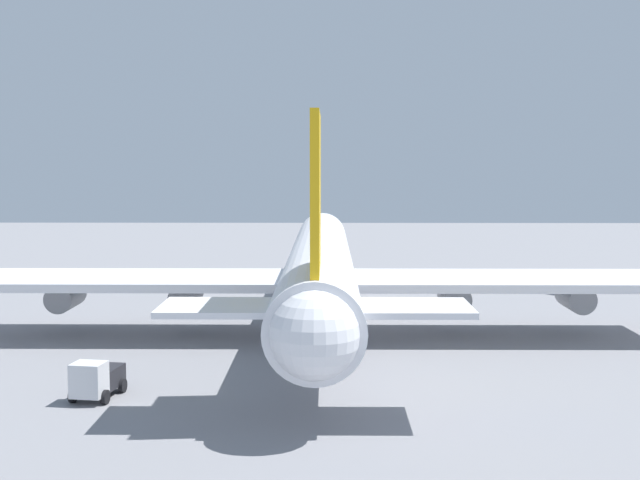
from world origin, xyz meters
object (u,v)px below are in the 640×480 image
(cargo_airplane, at_px, (320,268))
(maintenance_van, at_px, (96,379))
(cargo_container_fore, at_px, (567,285))
(safety_cone_nose, at_px, (352,279))

(cargo_airplane, relative_size, maintenance_van, 14.23)
(cargo_airplane, xyz_separation_m, cargo_container_fore, (20.82, -27.57, -4.53))
(cargo_airplane, xyz_separation_m, maintenance_van, (-21.62, 13.75, -4.27))
(cargo_airplane, distance_m, maintenance_van, 25.98)
(cargo_container_fore, distance_m, safety_cone_nose, 25.41)
(maintenance_van, distance_m, safety_cone_nose, 54.08)
(cargo_airplane, bearing_deg, safety_cone_nose, -7.16)
(maintenance_van, xyz_separation_m, cargo_container_fore, (42.44, -41.32, -0.26))
(safety_cone_nose, bearing_deg, maintenance_van, 161.16)
(cargo_container_fore, bearing_deg, maintenance_van, 135.77)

